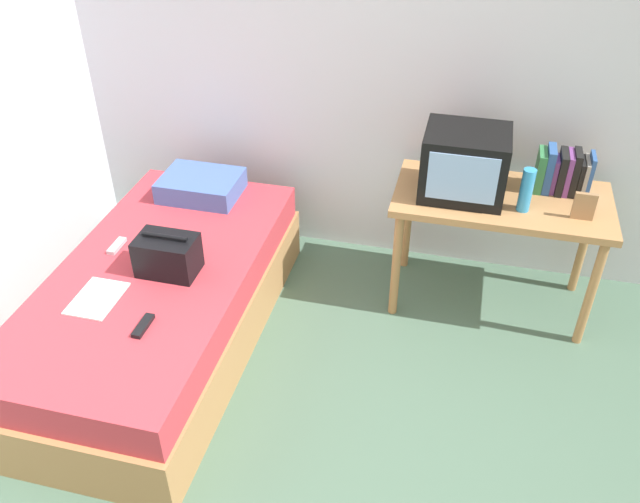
{
  "coord_description": "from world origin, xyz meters",
  "views": [
    {
      "loc": [
        0.47,
        -1.66,
        2.56
      ],
      "look_at": [
        -0.2,
        1.01,
        0.59
      ],
      "focal_mm": 37.14,
      "sensor_mm": 36.0,
      "label": 1
    }
  ],
  "objects_px": {
    "desk": "(500,211)",
    "remote_silver": "(117,246)",
    "book_row": "(563,172)",
    "magazine": "(97,298)",
    "bed": "(160,306)",
    "handbag": "(168,255)",
    "tv": "(465,163)",
    "picture_frame": "(584,206)",
    "remote_dark": "(143,326)",
    "water_bottle": "(526,190)",
    "pillow": "(201,186)"
  },
  "relations": [
    {
      "from": "desk",
      "to": "remote_silver",
      "type": "height_order",
      "value": "desk"
    },
    {
      "from": "book_row",
      "to": "magazine",
      "type": "bearing_deg",
      "value": -150.43
    },
    {
      "from": "bed",
      "to": "handbag",
      "type": "distance_m",
      "value": 0.37
    },
    {
      "from": "tv",
      "to": "magazine",
      "type": "relative_size",
      "value": 1.52
    },
    {
      "from": "bed",
      "to": "handbag",
      "type": "bearing_deg",
      "value": -1.63
    },
    {
      "from": "picture_frame",
      "to": "bed",
      "type": "bearing_deg",
      "value": -162.6
    },
    {
      "from": "handbag",
      "to": "remote_dark",
      "type": "xyz_separation_m",
      "value": [
        0.06,
        -0.43,
        -0.09
      ]
    },
    {
      "from": "water_bottle",
      "to": "bed",
      "type": "bearing_deg",
      "value": -159.59
    },
    {
      "from": "tv",
      "to": "handbag",
      "type": "relative_size",
      "value": 1.47
    },
    {
      "from": "remote_silver",
      "to": "desk",
      "type": "bearing_deg",
      "value": 18.68
    },
    {
      "from": "magazine",
      "to": "remote_silver",
      "type": "bearing_deg",
      "value": 105.46
    },
    {
      "from": "water_bottle",
      "to": "remote_dark",
      "type": "xyz_separation_m",
      "value": [
        -1.65,
        -1.1,
        -0.33
      ]
    },
    {
      "from": "pillow",
      "to": "remote_dark",
      "type": "relative_size",
      "value": 2.95
    },
    {
      "from": "remote_silver",
      "to": "pillow",
      "type": "bearing_deg",
      "value": 69.82
    },
    {
      "from": "tv",
      "to": "handbag",
      "type": "xyz_separation_m",
      "value": [
        -1.39,
        -0.78,
        -0.3
      ]
    },
    {
      "from": "tv",
      "to": "book_row",
      "type": "height_order",
      "value": "tv"
    },
    {
      "from": "handbag",
      "to": "remote_dark",
      "type": "bearing_deg",
      "value": -81.78
    },
    {
      "from": "picture_frame",
      "to": "handbag",
      "type": "bearing_deg",
      "value": -161.75
    },
    {
      "from": "handbag",
      "to": "magazine",
      "type": "distance_m",
      "value": 0.4
    },
    {
      "from": "water_bottle",
      "to": "magazine",
      "type": "distance_m",
      "value": 2.22
    },
    {
      "from": "desk",
      "to": "pillow",
      "type": "height_order",
      "value": "desk"
    },
    {
      "from": "pillow",
      "to": "remote_dark",
      "type": "bearing_deg",
      "value": -80.64
    },
    {
      "from": "book_row",
      "to": "remote_silver",
      "type": "distance_m",
      "value": 2.43
    },
    {
      "from": "tv",
      "to": "handbag",
      "type": "distance_m",
      "value": 1.62
    },
    {
      "from": "magazine",
      "to": "desk",
      "type": "bearing_deg",
      "value": 30.24
    },
    {
      "from": "book_row",
      "to": "handbag",
      "type": "xyz_separation_m",
      "value": [
        -1.91,
        -0.93,
        -0.23
      ]
    },
    {
      "from": "bed",
      "to": "magazine",
      "type": "distance_m",
      "value": 0.42
    },
    {
      "from": "picture_frame",
      "to": "remote_silver",
      "type": "xyz_separation_m",
      "value": [
        -2.37,
        -0.54,
        -0.28
      ]
    },
    {
      "from": "tv",
      "to": "bed",
      "type": "bearing_deg",
      "value": -152.42
    },
    {
      "from": "remote_silver",
      "to": "water_bottle",
      "type": "bearing_deg",
      "value": 14.87
    },
    {
      "from": "book_row",
      "to": "handbag",
      "type": "distance_m",
      "value": 2.13
    },
    {
      "from": "desk",
      "to": "handbag",
      "type": "bearing_deg",
      "value": -153.82
    },
    {
      "from": "bed",
      "to": "remote_silver",
      "type": "height_order",
      "value": "remote_silver"
    },
    {
      "from": "tv",
      "to": "pillow",
      "type": "distance_m",
      "value": 1.56
    },
    {
      "from": "desk",
      "to": "magazine",
      "type": "height_order",
      "value": "desk"
    },
    {
      "from": "handbag",
      "to": "water_bottle",
      "type": "bearing_deg",
      "value": 21.54
    },
    {
      "from": "water_bottle",
      "to": "book_row",
      "type": "bearing_deg",
      "value": 52.88
    },
    {
      "from": "bed",
      "to": "remote_dark",
      "type": "distance_m",
      "value": 0.53
    },
    {
      "from": "desk",
      "to": "remote_silver",
      "type": "xyz_separation_m",
      "value": [
        -1.98,
        -0.67,
        -0.11
      ]
    },
    {
      "from": "book_row",
      "to": "picture_frame",
      "type": "height_order",
      "value": "book_row"
    },
    {
      "from": "pillow",
      "to": "remote_silver",
      "type": "xyz_separation_m",
      "value": [
        -0.23,
        -0.63,
        -0.05
      ]
    },
    {
      "from": "magazine",
      "to": "remote_silver",
      "type": "xyz_separation_m",
      "value": [
        -0.12,
        0.42,
        0.01
      ]
    },
    {
      "from": "tv",
      "to": "handbag",
      "type": "height_order",
      "value": "tv"
    },
    {
      "from": "pillow",
      "to": "handbag",
      "type": "relative_size",
      "value": 1.54
    },
    {
      "from": "desk",
      "to": "handbag",
      "type": "distance_m",
      "value": 1.8
    },
    {
      "from": "water_bottle",
      "to": "handbag",
      "type": "bearing_deg",
      "value": -158.46
    },
    {
      "from": "pillow",
      "to": "water_bottle",
      "type": "bearing_deg",
      "value": -2.46
    },
    {
      "from": "desk",
      "to": "handbag",
      "type": "height_order",
      "value": "handbag"
    },
    {
      "from": "desk",
      "to": "magazine",
      "type": "distance_m",
      "value": 2.16
    },
    {
      "from": "book_row",
      "to": "remote_dark",
      "type": "relative_size",
      "value": 1.83
    }
  ]
}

